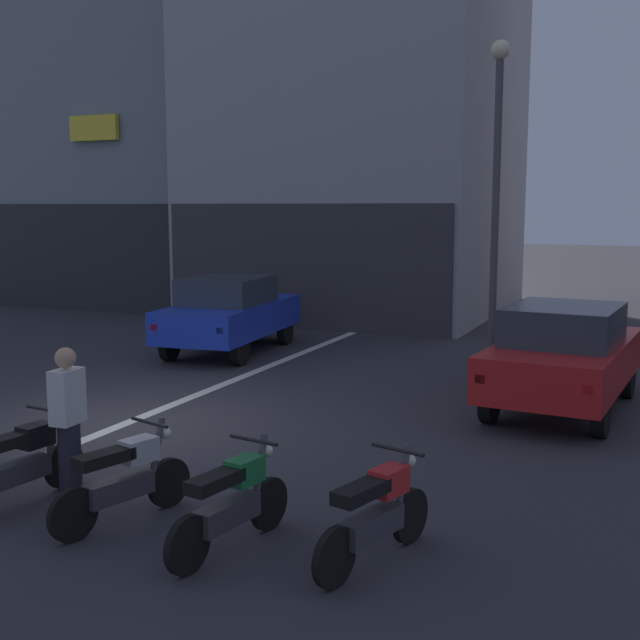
% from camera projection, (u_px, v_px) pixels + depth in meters
% --- Properties ---
extents(ground_plane, '(120.00, 120.00, 0.00)m').
position_uv_depth(ground_plane, '(121.00, 425.00, 11.48)').
color(ground_plane, '#333338').
extents(lane_centre_line, '(0.20, 18.00, 0.01)m').
position_uv_depth(lane_centre_line, '(297.00, 355.00, 16.93)').
color(lane_centre_line, silver).
rests_on(lane_centre_line, ground).
extents(building_mid_block, '(8.09, 9.28, 17.41)m').
position_uv_depth(building_mid_block, '(367.00, 16.00, 23.53)').
color(building_mid_block, '#9E9EA3').
rests_on(building_mid_block, ground).
extents(car_blue_crossing_near, '(2.15, 4.25, 1.64)m').
position_uv_depth(car_blue_crossing_near, '(230.00, 312.00, 17.12)').
color(car_blue_crossing_near, black).
rests_on(car_blue_crossing_near, ground).
extents(car_red_parked_kerbside, '(2.11, 4.24, 1.64)m').
position_uv_depth(car_red_parked_kerbside, '(564.00, 354.00, 12.23)').
color(car_red_parked_kerbside, black).
rests_on(car_red_parked_kerbside, ground).
extents(street_lamp, '(0.36, 0.36, 6.12)m').
position_uv_depth(street_lamp, '(497.00, 171.00, 14.76)').
color(street_lamp, '#47474C').
rests_on(street_lamp, ground).
extents(motorcycle_black_row_left_mid, '(0.55, 1.67, 0.98)m').
position_uv_depth(motorcycle_black_row_left_mid, '(22.00, 462.00, 8.39)').
color(motorcycle_black_row_left_mid, black).
rests_on(motorcycle_black_row_left_mid, ground).
extents(motorcycle_silver_row_centre, '(0.63, 1.62, 0.98)m').
position_uv_depth(motorcycle_silver_row_centre, '(124.00, 478.00, 7.89)').
color(motorcycle_silver_row_centre, black).
rests_on(motorcycle_silver_row_centre, ground).
extents(motorcycle_green_row_right_mid, '(0.55, 1.66, 0.98)m').
position_uv_depth(motorcycle_green_row_right_mid, '(232.00, 502.00, 7.26)').
color(motorcycle_green_row_right_mid, black).
rests_on(motorcycle_green_row_right_mid, ground).
extents(motorcycle_red_row_rightmost, '(0.62, 1.63, 0.98)m').
position_uv_depth(motorcycle_red_row_rightmost, '(376.00, 513.00, 6.98)').
color(motorcycle_red_row_rightmost, black).
rests_on(motorcycle_red_row_rightmost, ground).
extents(person_by_motorcycles, '(0.24, 0.37, 1.67)m').
position_uv_depth(person_by_motorcycles, '(68.00, 424.00, 8.39)').
color(person_by_motorcycles, '#23232D').
rests_on(person_by_motorcycles, ground).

